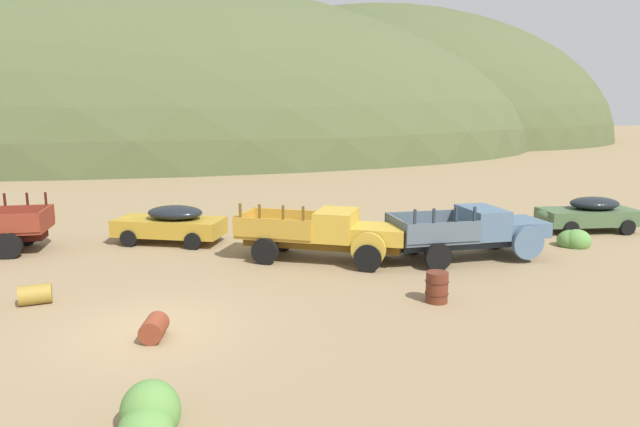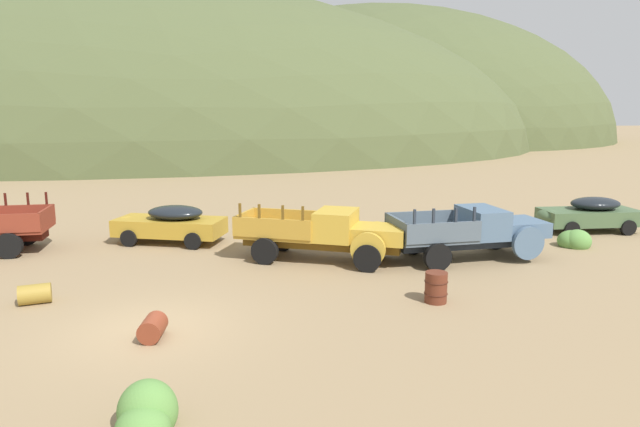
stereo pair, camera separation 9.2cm
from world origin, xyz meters
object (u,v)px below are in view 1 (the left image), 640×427
Objects in this scene: truck_faded_yellow at (333,234)px; oil_drum_foreground at (154,328)px; oil_drum_tipped at (35,294)px; car_mustard at (167,223)px; car_weathered_green at (586,214)px; oil_drum_spare at (437,287)px; truck_chalk_blue at (478,231)px.

truck_faded_yellow reaches higher than oil_drum_foreground.
oil_drum_foreground is 0.88× the size of oil_drum_tipped.
truck_faded_yellow reaches higher than oil_drum_tipped.
car_weathered_green is at bearing -163.43° from car_mustard.
oil_drum_tipped is (-2.44, -7.21, -0.53)m from car_mustard.
car_mustard is at bearing 71.34° from oil_drum_tipped.
oil_drum_tipped is at bearing 86.27° from car_mustard.
car_mustard is 18.41m from car_weathered_green.
oil_drum_spare reaches higher than oil_drum_tipped.
truck_faded_yellow is at bearing 16.89° from car_weathered_green.
car_weathered_green reaches higher than oil_drum_foreground.
oil_drum_tipped is (-14.33, -3.75, -0.73)m from truck_chalk_blue.
truck_faded_yellow is (6.53, -3.44, 0.18)m from car_mustard.
oil_drum_spare is (11.45, -0.85, 0.16)m from oil_drum_tipped.
car_mustard is 12.09m from oil_drum_spare.
car_mustard is at bearing 171.99° from truck_faded_yellow.
car_mustard is 7.63m from oil_drum_tipped.
truck_faded_yellow is 8.37m from oil_drum_foreground.
truck_chalk_blue reaches higher than oil_drum_spare.
oil_drum_foreground is at bearing 113.06° from car_mustard.
car_mustard is at bearing 0.05° from car_weathered_green.
truck_faded_yellow is 1.07× the size of truck_chalk_blue.
oil_drum_tipped is (-3.87, 2.82, 0.00)m from oil_drum_foreground.
truck_chalk_blue is at bearing 29.92° from car_weathered_green.
oil_drum_spare is (2.48, -4.62, -0.55)m from truck_faded_yellow.
truck_faded_yellow and truck_chalk_blue have the same top height.
truck_chalk_blue is at bearing 32.15° from oil_drum_foreground.
truck_faded_yellow is 6.42× the size of oil_drum_tipped.
truck_chalk_blue is (5.37, -0.02, 0.02)m from truck_faded_yellow.
truck_chalk_blue is 5.46m from oil_drum_spare.
truck_faded_yellow is 5.27m from oil_drum_spare.
truck_chalk_blue is at bearing 14.68° from oil_drum_tipped.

